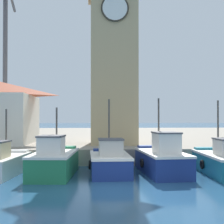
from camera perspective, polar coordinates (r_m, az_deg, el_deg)
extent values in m
plane|color=navy|center=(13.85, 1.14, -14.05)|extent=(300.00, 300.00, 0.00)
cube|color=gray|center=(40.13, -1.84, -4.66)|extent=(120.00, 40.00, 1.05)
cube|color=silver|center=(18.18, -19.48, -9.38)|extent=(2.31, 4.59, 0.91)
cube|color=silver|center=(19.91, -17.28, -6.98)|extent=(1.60, 0.77, 0.24)
cube|color=silver|center=(18.11, -19.47, -7.80)|extent=(2.37, 4.65, 0.12)
cylinder|color=#4C4742|center=(18.51, -18.79, -3.47)|extent=(0.10, 0.10, 2.57)
cube|color=#237A4C|center=(17.28, -10.49, -9.46)|extent=(2.36, 4.71, 1.15)
cube|color=#237A4C|center=(19.18, -9.26, -6.53)|extent=(1.76, 0.73, 0.24)
cube|color=silver|center=(17.20, -10.48, -7.41)|extent=(2.43, 4.78, 0.12)
cube|color=silver|center=(16.37, -11.04, -6.01)|extent=(1.31, 1.46, 0.86)
cube|color=#4C4C51|center=(16.34, -11.04, -4.36)|extent=(1.40, 1.55, 0.08)
cylinder|color=#4C4742|center=(17.66, -10.10, -3.11)|extent=(0.10, 0.10, 2.42)
torus|color=black|center=(17.75, -13.83, -9.22)|extent=(0.16, 0.53, 0.52)
cube|color=navy|center=(17.38, -0.43, -9.69)|extent=(2.14, 4.10, 0.99)
cube|color=navy|center=(19.06, -0.84, -7.05)|extent=(1.75, 0.64, 0.24)
cube|color=silver|center=(17.31, -0.43, -7.91)|extent=(2.20, 4.16, 0.12)
cube|color=#B2ADA3|center=(16.55, -0.24, -6.58)|extent=(1.25, 1.25, 0.83)
cube|color=#4C4C51|center=(16.51, -0.24, -5.01)|extent=(1.34, 1.33, 0.08)
cylinder|color=#4C4742|center=(17.69, -0.55, -2.59)|extent=(0.10, 0.10, 3.06)
torus|color=black|center=(17.53, -4.11, -9.61)|extent=(0.13, 0.52, 0.52)
cube|color=navy|center=(17.79, 9.09, -9.26)|extent=(2.35, 4.96, 1.12)
cube|color=navy|center=(19.77, 7.28, -6.44)|extent=(1.74, 0.72, 0.24)
cube|color=silver|center=(17.71, 9.08, -7.31)|extent=(2.42, 5.03, 0.12)
cube|color=silver|center=(16.85, 9.90, -5.65)|extent=(1.31, 1.53, 1.04)
cube|color=#4C4C51|center=(16.81, 9.90, -3.74)|extent=(1.39, 1.62, 0.08)
cylinder|color=#4C4742|center=(18.18, 8.52, -2.22)|extent=(0.10, 0.10, 2.99)
torus|color=black|center=(17.74, 5.46, -9.29)|extent=(0.16, 0.53, 0.52)
cube|color=#196B7F|center=(18.36, 19.54, -9.12)|extent=(2.09, 4.98, 1.02)
cube|color=#196B7F|center=(20.35, 17.24, -6.54)|extent=(1.68, 0.64, 0.24)
cube|color=silver|center=(18.29, 19.53, -7.38)|extent=(2.15, 5.04, 0.12)
cylinder|color=#4C4742|center=(18.76, 18.82, -2.50)|extent=(0.10, 0.10, 2.96)
torus|color=black|center=(18.24, 16.11, -9.19)|extent=(0.13, 0.52, 0.52)
cube|color=tan|center=(24.58, 0.25, 7.72)|extent=(3.48, 3.48, 11.58)
cylinder|color=white|center=(23.86, 0.53, 18.49)|extent=(1.92, 0.12, 1.92)
torus|color=#332D23|center=(23.82, 0.54, 18.52)|extent=(2.04, 0.12, 2.04)
cube|color=#353539|center=(40.50, -19.02, -2.99)|extent=(2.00, 2.00, 1.20)
cylinder|color=#4C4C51|center=(41.36, -18.94, 11.00)|extent=(0.56, 0.56, 18.81)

